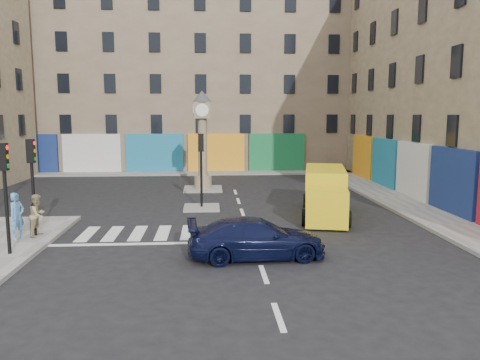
{
  "coord_description": "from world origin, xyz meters",
  "views": [
    {
      "loc": [
        -1.62,
        -15.44,
        4.77
      ],
      "look_at": [
        -0.3,
        4.19,
        2.0
      ],
      "focal_mm": 35.0,
      "sensor_mm": 36.0,
      "label": 1
    }
  ],
  "objects": [
    {
      "name": "ground",
      "position": [
        0.0,
        0.0,
        0.0
      ],
      "size": [
        120.0,
        120.0,
        0.0
      ],
      "primitive_type": "plane",
      "color": "black",
      "rests_on": "ground"
    },
    {
      "name": "sidewalk_right",
      "position": [
        8.7,
        10.0,
        0.07
      ],
      "size": [
        2.6,
        30.0,
        0.15
      ],
      "primitive_type": "cube",
      "color": "gray",
      "rests_on": "ground"
    },
    {
      "name": "sidewalk_far",
      "position": [
        -4.0,
        22.2,
        0.07
      ],
      "size": [
        32.0,
        2.4,
        0.15
      ],
      "primitive_type": "cube",
      "color": "gray",
      "rests_on": "ground"
    },
    {
      "name": "island_near",
      "position": [
        -2.0,
        8.0,
        0.06
      ],
      "size": [
        1.8,
        1.8,
        0.12
      ],
      "primitive_type": "cube",
      "color": "gray",
      "rests_on": "ground"
    },
    {
      "name": "island_far",
      "position": [
        -2.0,
        14.0,
        0.06
      ],
      "size": [
        2.4,
        2.4,
        0.12
      ],
      "primitive_type": "cube",
      "color": "gray",
      "rests_on": "ground"
    },
    {
      "name": "building_far",
      "position": [
        -4.0,
        28.0,
        8.5
      ],
      "size": [
        32.0,
        10.0,
        17.0
      ],
      "primitive_type": "cube",
      "color": "#837157",
      "rests_on": "ground"
    },
    {
      "name": "traffic_light_left_near",
      "position": [
        -8.3,
        0.2,
        2.62
      ],
      "size": [
        0.28,
        0.22,
        3.7
      ],
      "color": "black",
      "rests_on": "sidewalk_left"
    },
    {
      "name": "traffic_light_left_far",
      "position": [
        -8.3,
        2.6,
        2.62
      ],
      "size": [
        0.28,
        0.22,
        3.7
      ],
      "color": "black",
      "rests_on": "sidewalk_left"
    },
    {
      "name": "traffic_light_island",
      "position": [
        -2.0,
        8.0,
        2.59
      ],
      "size": [
        0.28,
        0.22,
        3.7
      ],
      "color": "black",
      "rests_on": "island_near"
    },
    {
      "name": "clock_pillar",
      "position": [
        -2.0,
        14.0,
        3.55
      ],
      "size": [
        1.2,
        1.2,
        6.1
      ],
      "color": "#9C8A66",
      "rests_on": "island_far"
    },
    {
      "name": "navy_sedan",
      "position": [
        -0.05,
        -0.33,
        0.67
      ],
      "size": [
        4.71,
        2.16,
        1.34
      ],
      "primitive_type": "imported",
      "rotation": [
        0.0,
        0.0,
        1.64
      ],
      "color": "black",
      "rests_on": "ground"
    },
    {
      "name": "yellow_van",
      "position": [
        3.87,
        6.06,
        1.09
      ],
      "size": [
        3.09,
        6.29,
        2.2
      ],
      "rotation": [
        0.0,
        0.0,
        -0.22
      ],
      "color": "yellow",
      "rests_on": "ground"
    },
    {
      "name": "pedestrian_blue",
      "position": [
        -8.77,
        2.13,
        1.02
      ],
      "size": [
        0.65,
        0.75,
        1.74
      ],
      "primitive_type": "imported",
      "rotation": [
        0.0,
        0.0,
        1.13
      ],
      "color": "#558BC4",
      "rests_on": "sidewalk_left"
    },
    {
      "name": "pedestrian_tan",
      "position": [
        -8.15,
        2.51,
        0.96
      ],
      "size": [
        0.75,
        0.89,
        1.62
      ],
      "primitive_type": "imported",
      "rotation": [
        0.0,
        0.0,
        1.39
      ],
      "color": "#98895D",
      "rests_on": "sidewalk_left"
    }
  ]
}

